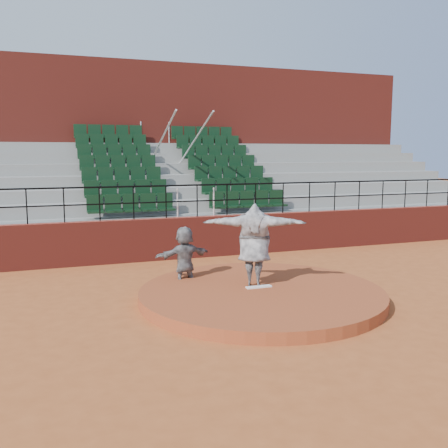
{
  "coord_description": "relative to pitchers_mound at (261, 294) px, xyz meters",
  "views": [
    {
      "loc": [
        -4.49,
        -9.99,
        3.29
      ],
      "look_at": [
        0.0,
        2.5,
        1.4
      ],
      "focal_mm": 40.0,
      "sensor_mm": 36.0,
      "label": 1
    }
  ],
  "objects": [
    {
      "name": "pitching_rubber",
      "position": [
        0.0,
        0.15,
        0.14
      ],
      "size": [
        0.6,
        0.15,
        0.03
      ],
      "primitive_type": "cube",
      "color": "white",
      "rests_on": "pitchers_mound"
    },
    {
      "name": "pitchers_mound",
      "position": [
        0.0,
        0.0,
        0.0
      ],
      "size": [
        5.5,
        5.5,
        0.25
      ],
      "primitive_type": "cylinder",
      "color": "#954121",
      "rests_on": "ground"
    },
    {
      "name": "seating_deck",
      "position": [
        0.0,
        8.65,
        1.31
      ],
      "size": [
        24.0,
        5.97,
        4.63
      ],
      "color": "gray",
      "rests_on": "ground"
    },
    {
      "name": "boundary_wall",
      "position": [
        0.0,
        5.0,
        0.53
      ],
      "size": [
        24.0,
        0.3,
        1.3
      ],
      "primitive_type": "cube",
      "color": "maroon",
      "rests_on": "ground"
    },
    {
      "name": "pitcher",
      "position": [
        -0.02,
        0.39,
        1.08
      ],
      "size": [
        2.4,
        1.56,
        1.91
      ],
      "primitive_type": "imported",
      "rotation": [
        0.0,
        0.0,
        2.71
      ],
      "color": "black",
      "rests_on": "pitchers_mound"
    },
    {
      "name": "wall_railing",
      "position": [
        0.0,
        5.0,
        1.9
      ],
      "size": [
        24.04,
        0.05,
        1.03
      ],
      "color": "black",
      "rests_on": "boundary_wall"
    },
    {
      "name": "fielder",
      "position": [
        -1.36,
        1.58,
        0.64
      ],
      "size": [
        1.48,
        0.72,
        1.53
      ],
      "primitive_type": "imported",
      "rotation": [
        0.0,
        0.0,
        3.34
      ],
      "color": "black",
      "rests_on": "ground"
    },
    {
      "name": "press_box_facade",
      "position": [
        0.0,
        12.6,
        3.43
      ],
      "size": [
        24.0,
        3.0,
        7.1
      ],
      "primitive_type": "cube",
      "color": "maroon",
      "rests_on": "ground"
    },
    {
      "name": "ground",
      "position": [
        0.0,
        0.0,
        -0.12
      ],
      "size": [
        90.0,
        90.0,
        0.0
      ],
      "primitive_type": "plane",
      "color": "#A45025",
      "rests_on": "ground"
    }
  ]
}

